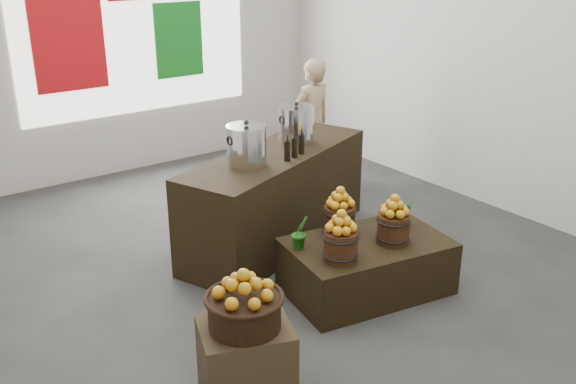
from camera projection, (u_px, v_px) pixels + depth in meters
ground at (273, 266)px, 6.25m from camera, size 7.00×7.00×0.00m
back_wall at (113, 22)px, 8.14m from camera, size 6.00×0.04×4.00m
back_opening at (135, 20)px, 8.29m from camera, size 3.20×0.02×2.40m
deco_red_left at (67, 34)px, 7.82m from camera, size 0.90×0.04×1.40m
deco_green_right at (179, 40)px, 8.73m from camera, size 0.70×0.04×1.00m
crate at (246, 364)px, 4.31m from camera, size 0.73×0.67×0.60m
wicker_basket at (245, 312)px, 4.16m from camera, size 0.48×0.48×0.22m
apples_in_basket at (244, 284)px, 4.08m from camera, size 0.37×0.37×0.20m
display_table at (367, 266)px, 5.73m from camera, size 1.54×1.10×0.49m
apple_bucket_front_left at (341, 246)px, 5.27m from camera, size 0.28×0.28×0.26m
apples_in_bucket_front_left at (341, 221)px, 5.18m from camera, size 0.21×0.21×0.19m
apple_bucket_front_right at (393, 229)px, 5.58m from camera, size 0.28×0.28×0.26m
apples_in_bucket_front_right at (395, 205)px, 5.50m from camera, size 0.21×0.21×0.19m
apple_bucket_rear at (339, 220)px, 5.75m from camera, size 0.28×0.28×0.26m
apples_in_bucket_rear at (340, 197)px, 5.67m from camera, size 0.21×0.21×0.19m
herb_garnish_right at (401, 213)px, 5.92m from camera, size 0.26×0.24×0.25m
herb_garnish_left at (300, 232)px, 5.48m from camera, size 0.18×0.16×0.29m
counter at (276, 198)px, 6.60m from camera, size 2.51×1.57×0.98m
stock_pot_left at (247, 147)px, 5.97m from camera, size 0.37×0.37×0.37m
stock_pot_center at (296, 126)px, 6.65m from camera, size 0.37×0.37×0.37m
oil_cruets at (296, 143)px, 6.25m from camera, size 0.27×0.15×0.27m
shopper at (311, 123)px, 8.07m from camera, size 0.62×0.43×1.63m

